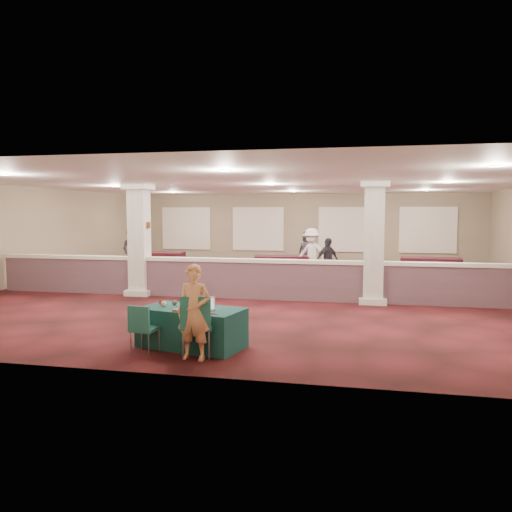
% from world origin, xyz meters
% --- Properties ---
extents(ground, '(16.00, 16.00, 0.00)m').
position_xyz_m(ground, '(0.00, 0.00, 0.00)').
color(ground, '#4C1317').
rests_on(ground, ground).
extents(wall_back, '(16.00, 0.04, 3.20)m').
position_xyz_m(wall_back, '(0.00, 8.00, 1.60)').
color(wall_back, '#7C6D55').
rests_on(wall_back, ground).
extents(wall_front, '(16.00, 0.04, 3.20)m').
position_xyz_m(wall_front, '(0.00, -8.00, 1.60)').
color(wall_front, '#7C6D55').
rests_on(wall_front, ground).
extents(wall_left, '(0.04, 16.00, 3.20)m').
position_xyz_m(wall_left, '(-8.00, 0.00, 1.60)').
color(wall_left, '#7C6D55').
rests_on(wall_left, ground).
extents(ceiling, '(16.00, 16.00, 0.02)m').
position_xyz_m(ceiling, '(0.00, 0.00, 3.20)').
color(ceiling, white).
rests_on(ceiling, wall_back).
extents(partition_wall, '(15.60, 0.28, 1.10)m').
position_xyz_m(partition_wall, '(0.00, -1.50, 0.57)').
color(partition_wall, brown).
rests_on(partition_wall, ground).
extents(column_left, '(0.72, 0.72, 3.20)m').
position_xyz_m(column_left, '(-3.50, -1.50, 1.64)').
color(column_left, beige).
rests_on(column_left, ground).
extents(column_right, '(0.72, 0.72, 3.20)m').
position_xyz_m(column_right, '(3.00, -1.50, 1.64)').
color(column_right, beige).
rests_on(column_right, ground).
extents(sconce_left, '(0.12, 0.12, 0.18)m').
position_xyz_m(sconce_left, '(-3.78, -1.50, 2.00)').
color(sconce_left, brown).
rests_on(sconce_left, column_left).
extents(sconce_right, '(0.12, 0.12, 0.18)m').
position_xyz_m(sconce_right, '(-3.22, -1.50, 2.00)').
color(sconce_right, brown).
rests_on(sconce_right, column_left).
extents(near_table, '(1.95, 1.28, 0.69)m').
position_xyz_m(near_table, '(-0.20, -6.50, 0.34)').
color(near_table, '#0D312E').
rests_on(near_table, ground).
extents(conf_chair_main, '(0.59, 0.59, 1.02)m').
position_xyz_m(conf_chair_main, '(0.10, -7.10, 0.61)').
color(conf_chair_main, '#205F5C').
rests_on(conf_chair_main, ground).
extents(conf_chair_side, '(0.46, 0.47, 0.83)m').
position_xyz_m(conf_chair_side, '(-0.86, -7.08, 0.49)').
color(conf_chair_side, '#205F5C').
rests_on(conf_chair_side, ground).
extents(woman, '(0.58, 0.40, 1.54)m').
position_xyz_m(woman, '(0.09, -7.20, 0.77)').
color(woman, tan).
rests_on(woman, ground).
extents(far_table_front_left, '(2.00, 1.05, 0.80)m').
position_xyz_m(far_table_front_left, '(-6.50, 0.30, 0.40)').
color(far_table_front_left, black).
rests_on(far_table_front_left, ground).
extents(far_table_front_center, '(1.72, 1.03, 0.66)m').
position_xyz_m(far_table_front_center, '(1.39, 3.00, 0.33)').
color(far_table_front_center, black).
rests_on(far_table_front_center, ground).
extents(far_table_front_right, '(1.91, 1.13, 0.73)m').
position_xyz_m(far_table_front_right, '(4.40, 0.96, 0.37)').
color(far_table_front_right, black).
rests_on(far_table_front_right, ground).
extents(far_table_back_left, '(1.98, 1.14, 0.77)m').
position_xyz_m(far_table_back_left, '(-5.20, 4.01, 0.38)').
color(far_table_back_left, black).
rests_on(far_table_back_left, ground).
extents(far_table_back_center, '(2.07, 1.26, 0.79)m').
position_xyz_m(far_table_back_center, '(-0.15, 3.20, 0.39)').
color(far_table_back_center, black).
rests_on(far_table_back_center, ground).
extents(far_table_back_right, '(2.09, 1.22, 0.81)m').
position_xyz_m(far_table_back_right, '(5.05, 3.28, 0.40)').
color(far_table_back_right, black).
rests_on(far_table_back_right, ground).
extents(attendee_a, '(0.84, 0.52, 1.66)m').
position_xyz_m(attendee_a, '(-6.42, 4.00, 0.83)').
color(attendee_a, black).
rests_on(attendee_a, ground).
extents(attendee_b, '(1.26, 0.92, 1.79)m').
position_xyz_m(attendee_b, '(0.97, 3.00, 0.90)').
color(attendee_b, white).
rests_on(attendee_b, ground).
extents(attendee_c, '(0.94, 0.91, 1.51)m').
position_xyz_m(attendee_c, '(1.59, 2.08, 0.76)').
color(attendee_c, black).
rests_on(attendee_c, ground).
extents(attendee_d, '(0.94, 0.70, 1.69)m').
position_xyz_m(attendee_d, '(0.70, 4.24, 0.85)').
color(attendee_d, black).
rests_on(attendee_d, ground).
extents(laptop_base, '(0.35, 0.28, 0.02)m').
position_xyz_m(laptop_base, '(0.06, -6.61, 0.70)').
color(laptop_base, silver).
rests_on(laptop_base, near_table).
extents(laptop_screen, '(0.31, 0.08, 0.21)m').
position_xyz_m(laptop_screen, '(0.09, -6.50, 0.81)').
color(laptop_screen, silver).
rests_on(laptop_screen, near_table).
extents(screen_glow, '(0.28, 0.07, 0.18)m').
position_xyz_m(screen_glow, '(0.08, -6.51, 0.80)').
color(screen_glow, silver).
rests_on(screen_glow, near_table).
extents(knitting, '(0.43, 0.36, 0.03)m').
position_xyz_m(knitting, '(-0.21, -6.74, 0.70)').
color(knitting, '#C0461E').
rests_on(knitting, near_table).
extents(yarn_cream, '(0.10, 0.10, 0.10)m').
position_xyz_m(yarn_cream, '(-0.73, -6.47, 0.74)').
color(yarn_cream, beige).
rests_on(yarn_cream, near_table).
extents(yarn_red, '(0.09, 0.09, 0.09)m').
position_xyz_m(yarn_red, '(-0.84, -6.30, 0.74)').
color(yarn_red, maroon).
rests_on(yarn_red, near_table).
extents(yarn_grey, '(0.10, 0.10, 0.10)m').
position_xyz_m(yarn_grey, '(-0.59, -6.29, 0.74)').
color(yarn_grey, '#525358').
rests_on(yarn_grey, near_table).
extents(scissors, '(0.12, 0.05, 0.01)m').
position_xyz_m(scissors, '(0.33, -6.90, 0.70)').
color(scissors, red).
rests_on(scissors, near_table).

